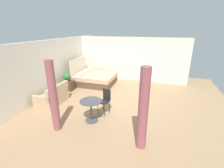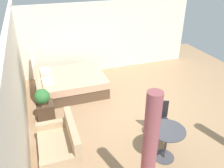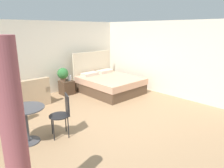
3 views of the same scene
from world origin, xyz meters
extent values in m
cube|color=#9E7A56|center=(0.00, 0.00, -0.01)|extent=(8.87, 9.34, 0.02)
cube|color=silver|center=(0.00, 3.17, 1.26)|extent=(8.87, 0.12, 2.51)
cube|color=silver|center=(2.93, 0.00, 1.26)|extent=(0.12, 6.34, 2.51)
cube|color=brown|center=(1.58, 1.71, 0.17)|extent=(1.70, 2.01, 0.34)
cube|color=tan|center=(1.58, 1.71, 0.45)|extent=(1.74, 2.05, 0.22)
cube|color=beige|center=(1.58, 2.74, 0.70)|extent=(1.75, 0.07, 1.40)
cube|color=beige|center=(1.21, 2.43, 0.62)|extent=(0.61, 0.32, 0.12)
cube|color=beige|center=(1.95, 2.43, 0.62)|extent=(0.61, 0.32, 0.12)
cube|color=tan|center=(-1.19, 2.52, 0.20)|extent=(1.32, 0.80, 0.39)
cube|color=tan|center=(-1.20, 2.19, 0.62)|extent=(1.31, 0.16, 0.45)
cube|color=tan|center=(-0.61, 2.51, 0.47)|extent=(0.15, 0.79, 0.16)
cube|color=tan|center=(-1.78, 2.52, 0.47)|extent=(0.15, 0.79, 0.16)
cube|color=#473323|center=(0.33, 2.63, 0.24)|extent=(0.43, 0.43, 0.49)
cylinder|color=brown|center=(0.23, 2.66, 0.54)|extent=(0.18, 0.18, 0.11)
sphere|color=#2D6B33|center=(0.23, 2.66, 0.76)|extent=(0.38, 0.38, 0.38)
cylinder|color=silver|center=(0.45, 2.61, 0.58)|extent=(0.13, 0.13, 0.18)
cylinder|color=#3F3F44|center=(-1.93, 0.39, 0.01)|extent=(0.44, 0.44, 0.02)
cylinder|color=#3F3F44|center=(-1.93, 0.39, 0.37)|extent=(0.05, 0.05, 0.73)
cylinder|color=#3F3F44|center=(-1.93, 0.39, 0.74)|extent=(0.73, 0.73, 0.02)
cylinder|color=black|center=(-1.42, 0.36, 0.23)|extent=(0.02, 0.02, 0.46)
cylinder|color=black|center=(-1.52, 0.08, 0.23)|extent=(0.02, 0.02, 0.46)
cylinder|color=black|center=(-1.14, 0.26, 0.23)|extent=(0.02, 0.02, 0.46)
cylinder|color=black|center=(-1.24, -0.03, 0.23)|extent=(0.02, 0.02, 0.46)
cylinder|color=black|center=(-1.33, 0.17, 0.47)|extent=(0.55, 0.55, 0.02)
cube|color=black|center=(-1.16, 0.10, 0.70)|extent=(0.15, 0.33, 0.44)
cylinder|color=#994C51|center=(-2.68, 1.23, 1.10)|extent=(0.24, 0.24, 2.20)
camera|label=1|loc=(-6.24, -1.69, 3.03)|focal=25.58mm
camera|label=2|loc=(-5.07, 2.69, 3.79)|focal=37.70mm
camera|label=3|loc=(-3.27, -3.53, 2.26)|focal=32.93mm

